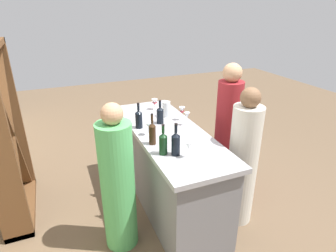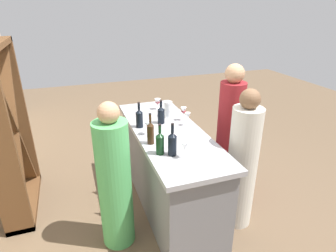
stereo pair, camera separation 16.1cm
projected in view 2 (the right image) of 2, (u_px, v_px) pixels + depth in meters
The scene contains 17 objects.
ground_plane at pixel (168, 201), 3.50m from camera, with size 12.00×12.00×0.00m, color brown.
bar_counter at pixel (168, 168), 3.31m from camera, with size 2.00×0.72×0.97m.
wine_rack at pixel (9, 132), 3.10m from camera, with size 1.09×0.28×1.91m.
wine_bottle_leftmost_near_black at pixel (172, 143), 2.57m from camera, with size 0.08×0.08×0.31m.
wine_bottle_second_left_dark_green at pixel (160, 143), 2.59m from camera, with size 0.08×0.08×0.30m.
wine_bottle_center_amber_brown at pixel (151, 132), 2.78m from camera, with size 0.07×0.07×0.32m.
wine_bottle_second_right_near_black at pixel (139, 118), 3.15m from camera, with size 0.08×0.08×0.29m.
wine_bottle_rightmost_near_black at pixel (161, 114), 3.26m from camera, with size 0.08×0.08×0.28m.
wine_glass_near_left at pixel (184, 111), 3.34m from camera, with size 0.07×0.07×0.16m.
wine_glass_near_center at pixel (188, 116), 3.20m from camera, with size 0.06×0.06×0.15m.
wine_glass_near_right at pixel (158, 102), 3.70m from camera, with size 0.08×0.08×0.14m.
wine_glass_far_left at pixel (185, 147), 2.52m from camera, with size 0.07×0.07×0.15m.
wine_glass_far_center at pixel (148, 125), 2.97m from camera, with size 0.08×0.08×0.15m.
water_pitcher at pixel (168, 109), 3.47m from camera, with size 0.10×0.10×0.19m.
person_left_guest at pixel (229, 135), 3.44m from camera, with size 0.35×0.35×1.64m.
person_center_guest at pixel (242, 165), 2.93m from camera, with size 0.38×0.38×1.53m.
person_right_guest at pixel (115, 183), 2.68m from camera, with size 0.36×0.36×1.50m.
Camera 2 is at (-2.68, 0.93, 2.25)m, focal length 30.37 mm.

